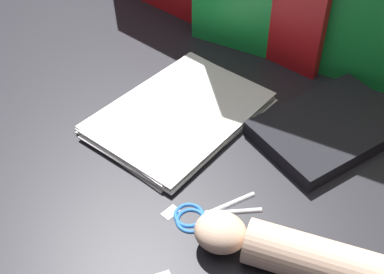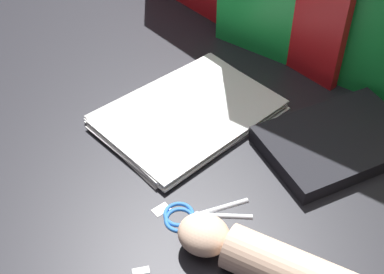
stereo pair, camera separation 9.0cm
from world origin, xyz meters
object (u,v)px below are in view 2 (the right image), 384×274
Objects in this scene: scissors at (192,214)px; book_closed at (338,141)px; paper_stack at (188,113)px; hand_forearm at (277,266)px.

book_closed is at bearing 75.93° from scissors.
paper_stack is 1.13× the size of hand_forearm.
scissors is (0.18, -0.17, -0.00)m from paper_stack.
hand_forearm reaches higher than book_closed.
paper_stack is 0.24m from scissors.
book_closed is at bearing 27.77° from paper_stack.
paper_stack is at bearing -152.23° from book_closed.
hand_forearm is at bearing 0.66° from scissors.
book_closed is (0.25, 0.13, 0.01)m from paper_stack.
hand_forearm is (0.09, -0.30, 0.02)m from book_closed.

